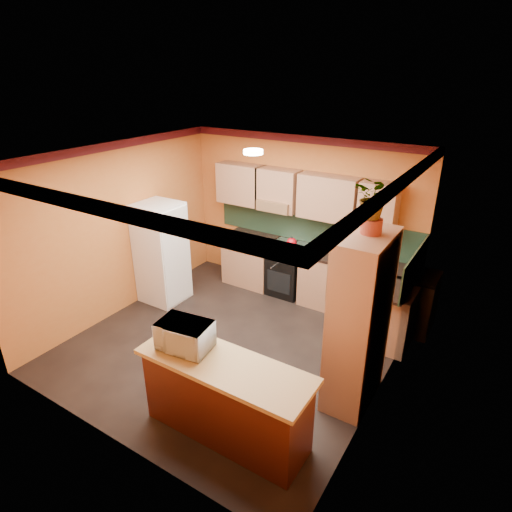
{
  "coord_description": "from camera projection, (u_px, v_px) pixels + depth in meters",
  "views": [
    {
      "loc": [
        3.04,
        -4.18,
        3.67
      ],
      "look_at": [
        0.14,
        0.45,
        1.26
      ],
      "focal_mm": 30.0,
      "sensor_mm": 36.0,
      "label": 1
    }
  ],
  "objects": [
    {
      "name": "room_shell",
      "position": [
        242.0,
        200.0,
        5.57
      ],
      "size": [
        4.24,
        4.24,
        2.72
      ],
      "color": "black",
      "rests_on": "ground"
    },
    {
      "name": "base_cabinets_back",
      "position": [
        320.0,
        278.0,
        7.15
      ],
      "size": [
        3.65,
        0.6,
        0.88
      ],
      "primitive_type": "cube",
      "color": "tan",
      "rests_on": "ground"
    },
    {
      "name": "countertop_back",
      "position": [
        322.0,
        253.0,
        6.97
      ],
      "size": [
        3.65,
        0.62,
        0.04
      ],
      "primitive_type": "cube",
      "color": "black",
      "rests_on": "base_cabinets_back"
    },
    {
      "name": "stove",
      "position": [
        287.0,
        269.0,
        7.45
      ],
      "size": [
        0.58,
        0.58,
        0.91
      ],
      "primitive_type": "cube",
      "color": "black",
      "rests_on": "ground"
    },
    {
      "name": "kettle",
      "position": [
        292.0,
        242.0,
        7.14
      ],
      "size": [
        0.22,
        0.22,
        0.18
      ],
      "primitive_type": null,
      "rotation": [
        0.0,
        0.0,
        0.34
      ],
      "color": "red",
      "rests_on": "stove"
    },
    {
      "name": "sink",
      "position": [
        368.0,
        262.0,
        6.57
      ],
      "size": [
        0.48,
        0.4,
        0.03
      ],
      "primitive_type": "cube",
      "color": "silver",
      "rests_on": "countertop_back"
    },
    {
      "name": "base_cabinets_right",
      "position": [
        382.0,
        316.0,
        6.07
      ],
      "size": [
        0.6,
        0.8,
        0.88
      ],
      "primitive_type": "cube",
      "color": "tan",
      "rests_on": "ground"
    },
    {
      "name": "countertop_right",
      "position": [
        386.0,
        287.0,
        5.88
      ],
      "size": [
        0.62,
        0.8,
        0.04
      ],
      "primitive_type": "cube",
      "color": "black",
      "rests_on": "base_cabinets_right"
    },
    {
      "name": "fridge",
      "position": [
        161.0,
        253.0,
        7.1
      ],
      "size": [
        0.68,
        0.66,
        1.7
      ],
      "primitive_type": "cube",
      "color": "white",
      "rests_on": "ground"
    },
    {
      "name": "pantry",
      "position": [
        359.0,
        322.0,
        4.81
      ],
      "size": [
        0.48,
        0.9,
        2.1
      ],
      "primitive_type": "cube",
      "color": "tan",
      "rests_on": "ground"
    },
    {
      "name": "fern_pot",
      "position": [
        371.0,
        226.0,
        4.39
      ],
      "size": [
        0.22,
        0.22,
        0.16
      ],
      "primitive_type": "cylinder",
      "color": "#9D3826",
      "rests_on": "pantry"
    },
    {
      "name": "fern",
      "position": [
        375.0,
        198.0,
        4.27
      ],
      "size": [
        0.49,
        0.46,
        0.44
      ],
      "primitive_type": "imported",
      "rotation": [
        0.0,
        0.0,
        -0.37
      ],
      "color": "tan",
      "rests_on": "fern_pot"
    },
    {
      "name": "breakfast_bar",
      "position": [
        226.0,
        401.0,
        4.52
      ],
      "size": [
        1.8,
        0.55,
        0.88
      ],
      "primitive_type": "cube",
      "color": "#511F12",
      "rests_on": "ground"
    },
    {
      "name": "bar_top",
      "position": [
        224.0,
        366.0,
        4.33
      ],
      "size": [
        1.9,
        0.65,
        0.05
      ],
      "primitive_type": "cube",
      "color": "tan",
      "rests_on": "breakfast_bar"
    },
    {
      "name": "microwave",
      "position": [
        185.0,
        335.0,
        4.51
      ],
      "size": [
        0.6,
        0.45,
        0.31
      ],
      "primitive_type": "imported",
      "rotation": [
        0.0,
        0.0,
        0.14
      ],
      "color": "white",
      "rests_on": "bar_top"
    }
  ]
}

